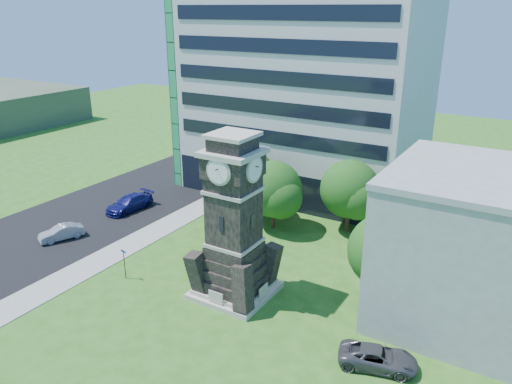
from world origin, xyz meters
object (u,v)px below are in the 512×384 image
Objects in this scene: car_east_lot at (378,358)px; park_bench at (207,293)px; car_street_north at (129,203)px; street_sign at (124,261)px; car_street_mid at (61,233)px; clock_tower at (234,228)px.

car_east_lot is 2.34× the size of park_bench.
car_street_north is at bearing 55.79° from car_east_lot.
car_street_north is at bearing 142.44° from street_sign.
car_east_lot reaches higher than park_bench.
car_east_lot is (30.20, -10.26, -0.14)m from car_street_north.
car_street_mid is 10.47m from street_sign.
clock_tower is 20.53m from car_street_north.
car_street_north is (-18.45, 7.80, -4.50)m from clock_tower.
car_street_north is at bearing 111.31° from car_street_mid.
street_sign reaches higher than car_street_north.
car_street_north reaches higher than car_east_lot.
clock_tower reaches higher than street_sign.
car_east_lot is at bearing -16.18° from park_bench.
car_street_north reaches higher than car_street_mid.
clock_tower reaches higher than park_bench.
car_east_lot is at bearing -13.61° from car_street_north.
street_sign is (-20.28, -0.25, 0.94)m from car_east_lot.
car_street_mid is 0.73× the size of car_street_north.
car_east_lot is at bearing 9.80° from street_sign.
car_street_north is (0.29, 8.37, 0.13)m from car_street_mid.
car_east_lot is 20.30m from street_sign.
clock_tower is at bearing 26.71° from street_sign.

